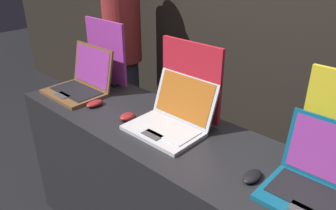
% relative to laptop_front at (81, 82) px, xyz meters
% --- Properties ---
extents(wall_back, '(8.00, 0.05, 2.80)m').
position_rel_laptop_front_xyz_m(wall_back, '(0.76, 1.19, 0.38)').
color(wall_back, black).
rests_on(wall_back, ground_plane).
extents(display_counter, '(2.03, 0.59, 0.95)m').
position_rel_laptop_front_xyz_m(display_counter, '(0.76, 0.01, -0.54)').
color(display_counter, black).
rests_on(display_counter, ground_plane).
extents(laptop_front, '(0.39, 0.34, 0.29)m').
position_rel_laptop_front_xyz_m(laptop_front, '(0.00, 0.00, 0.00)').
color(laptop_front, brown).
rests_on(laptop_front, display_counter).
extents(mouse_front, '(0.06, 0.11, 0.03)m').
position_rel_laptop_front_xyz_m(mouse_front, '(0.24, -0.07, -0.05)').
color(mouse_front, maroon).
rests_on(mouse_front, display_counter).
extents(promo_stand_front, '(0.39, 0.07, 0.44)m').
position_rel_laptop_front_xyz_m(promo_stand_front, '(0.00, 0.22, 0.14)').
color(promo_stand_front, black).
rests_on(promo_stand_front, display_counter).
extents(laptop_middle, '(0.39, 0.35, 0.27)m').
position_rel_laptop_front_xyz_m(laptop_middle, '(0.77, 0.05, -0.00)').
color(laptop_middle, '#B7B7BC').
rests_on(laptop_middle, display_counter).
extents(mouse_middle, '(0.07, 0.09, 0.04)m').
position_rel_laptop_front_xyz_m(mouse_middle, '(0.52, -0.05, -0.05)').
color(mouse_middle, maroon).
rests_on(mouse_middle, display_counter).
extents(promo_stand_middle, '(0.39, 0.07, 0.44)m').
position_rel_laptop_front_xyz_m(promo_stand_middle, '(0.77, 0.20, 0.14)').
color(promo_stand_middle, black).
rests_on(promo_stand_middle, display_counter).
extents(laptop_back, '(0.37, 0.31, 0.28)m').
position_rel_laptop_front_xyz_m(laptop_back, '(1.54, 0.04, -0.00)').
color(laptop_back, '#0F5170').
rests_on(laptop_back, display_counter).
extents(mouse_back, '(0.06, 0.11, 0.03)m').
position_rel_laptop_front_xyz_m(mouse_back, '(1.30, -0.04, -0.05)').
color(mouse_back, black).
rests_on(mouse_back, display_counter).
extents(person_bystander, '(0.34, 0.34, 1.79)m').
position_rel_laptop_front_xyz_m(person_bystander, '(-0.53, 0.81, -0.09)').
color(person_bystander, '#282833').
rests_on(person_bystander, ground_plane).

